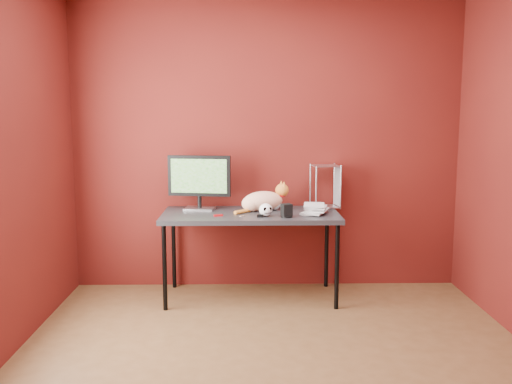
{
  "coord_description": "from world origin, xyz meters",
  "views": [
    {
      "loc": [
        -0.19,
        -3.41,
        1.63
      ],
      "look_at": [
        -0.11,
        1.15,
        0.96
      ],
      "focal_mm": 40.0,
      "sensor_mm": 36.0,
      "label": 1
    }
  ],
  "objects_px": {
    "skull_mug": "(266,210)",
    "speaker": "(287,211)",
    "desk": "(251,219)",
    "cat": "(263,201)",
    "monitor": "(199,180)",
    "book_stack": "(306,158)"
  },
  "relations": [
    {
      "from": "desk",
      "to": "book_stack",
      "type": "relative_size",
      "value": 1.6
    },
    {
      "from": "desk",
      "to": "book_stack",
      "type": "bearing_deg",
      "value": -2.77
    },
    {
      "from": "skull_mug",
      "to": "cat",
      "type": "bearing_deg",
      "value": 74.48
    },
    {
      "from": "desk",
      "to": "monitor",
      "type": "distance_m",
      "value": 0.57
    },
    {
      "from": "cat",
      "to": "skull_mug",
      "type": "xyz_separation_m",
      "value": [
        0.01,
        -0.28,
        -0.03
      ]
    },
    {
      "from": "desk",
      "to": "book_stack",
      "type": "distance_m",
      "value": 0.7
    },
    {
      "from": "desk",
      "to": "skull_mug",
      "type": "height_order",
      "value": "skull_mug"
    },
    {
      "from": "monitor",
      "to": "book_stack",
      "type": "relative_size",
      "value": 0.59
    },
    {
      "from": "monitor",
      "to": "skull_mug",
      "type": "xyz_separation_m",
      "value": [
        0.57,
        -0.32,
        -0.21
      ]
    },
    {
      "from": "monitor",
      "to": "book_stack",
      "type": "xyz_separation_m",
      "value": [
        0.91,
        -0.18,
        0.2
      ]
    },
    {
      "from": "skull_mug",
      "to": "speaker",
      "type": "xyz_separation_m",
      "value": [
        0.17,
        -0.04,
        -0.0
      ]
    },
    {
      "from": "monitor",
      "to": "book_stack",
      "type": "bearing_deg",
      "value": -2.28
    },
    {
      "from": "skull_mug",
      "to": "speaker",
      "type": "height_order",
      "value": "speaker"
    },
    {
      "from": "cat",
      "to": "skull_mug",
      "type": "relative_size",
      "value": 4.08
    },
    {
      "from": "desk",
      "to": "monitor",
      "type": "relative_size",
      "value": 2.72
    },
    {
      "from": "desk",
      "to": "speaker",
      "type": "xyz_separation_m",
      "value": [
        0.29,
        -0.21,
        0.1
      ]
    },
    {
      "from": "cat",
      "to": "monitor",
      "type": "bearing_deg",
      "value": 154.64
    },
    {
      "from": "cat",
      "to": "skull_mug",
      "type": "bearing_deg",
      "value": -107.87
    },
    {
      "from": "cat",
      "to": "speaker",
      "type": "xyz_separation_m",
      "value": [
        0.18,
        -0.31,
        -0.04
      ]
    },
    {
      "from": "book_stack",
      "to": "skull_mug",
      "type": "bearing_deg",
      "value": -156.49
    },
    {
      "from": "monitor",
      "to": "book_stack",
      "type": "distance_m",
      "value": 0.95
    },
    {
      "from": "desk",
      "to": "cat",
      "type": "relative_size",
      "value": 3.13
    }
  ]
}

